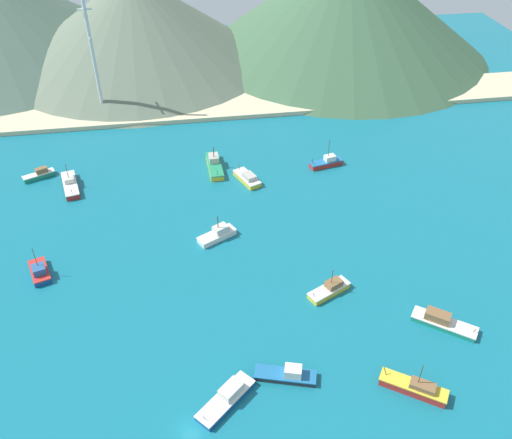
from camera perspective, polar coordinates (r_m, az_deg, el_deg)
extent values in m
cube|color=#146B7F|center=(100.18, -7.88, -6.34)|extent=(260.00, 280.00, 0.50)
cube|color=gold|center=(124.20, -0.94, 4.29)|extent=(5.72, 8.34, 1.03)
cube|color=white|center=(123.87, -0.95, 4.52)|extent=(5.84, 8.51, 0.20)
cube|color=#B2ADA3|center=(122.83, -0.71, 4.55)|extent=(3.25, 3.79, 1.01)
cylinder|color=#4C3823|center=(126.10, -1.77, 5.50)|extent=(0.35, 0.61, 1.40)
cube|color=red|center=(86.35, 16.15, -16.63)|extent=(9.34, 7.38, 1.22)
cube|color=gold|center=(85.80, 16.23, -16.35)|extent=(9.53, 7.53, 0.20)
cube|color=brown|center=(85.39, 17.11, -16.35)|extent=(4.04, 3.54, 0.87)
cylinder|color=#4C3823|center=(85.29, 13.42, -15.25)|extent=(0.64, 0.49, 1.64)
cylinder|color=#4C3823|center=(83.53, 16.91, -15.24)|extent=(0.13, 0.13, 3.89)
cube|color=#14478C|center=(107.28, -21.74, -5.17)|extent=(4.93, 7.29, 0.98)
cube|color=red|center=(106.91, -21.82, -4.93)|extent=(5.03, 7.44, 0.20)
cube|color=#28568C|center=(105.76, -21.84, -4.89)|extent=(2.86, 2.98, 1.37)
cylinder|color=#4C3823|center=(104.46, -22.22, -3.63)|extent=(0.10, 0.10, 4.04)
cube|color=#232328|center=(84.85, 3.08, -16.09)|extent=(9.46, 5.04, 0.75)
cube|color=#1E669E|center=(84.47, 3.09, -15.90)|extent=(9.65, 5.14, 0.20)
cube|color=silver|center=(83.75, 3.92, -15.62)|extent=(2.99, 2.56, 1.53)
cube|color=red|center=(128.67, -18.89, 3.38)|extent=(5.09, 10.65, 1.14)
cube|color=white|center=(128.32, -18.95, 3.62)|extent=(5.19, 10.86, 0.20)
cube|color=beige|center=(129.07, -19.07, 4.16)|extent=(2.92, 4.05, 1.12)
cylinder|color=#4C3823|center=(124.04, -18.78, 2.80)|extent=(0.26, 0.67, 1.54)
cylinder|color=#4C3823|center=(127.30, -19.24, 4.83)|extent=(0.12, 0.12, 3.35)
cube|color=#198466|center=(96.28, 19.14, -10.35)|extent=(9.92, 8.45, 0.78)
cube|color=white|center=(95.93, 19.20, -10.15)|extent=(10.12, 8.62, 0.20)
cube|color=brown|center=(95.38, 18.55, -9.59)|extent=(4.46, 4.09, 1.44)
cylinder|color=#4C3823|center=(95.67, 21.95, -10.78)|extent=(0.46, 0.39, 1.06)
cube|color=silver|center=(107.79, -4.13, -1.77)|extent=(8.06, 5.98, 1.01)
cube|color=white|center=(107.41, -4.14, -1.52)|extent=(8.22, 6.10, 0.20)
cube|color=beige|center=(107.32, -3.73, -1.00)|extent=(3.48, 3.12, 1.36)
cylinder|color=#4C3823|center=(105.83, -4.03, -0.26)|extent=(0.18, 0.18, 2.69)
cube|color=red|center=(130.70, 7.33, 5.83)|extent=(8.15, 4.01, 1.12)
cube|color=#1E669E|center=(130.36, 7.36, 6.08)|extent=(8.31, 4.09, 0.20)
cube|color=silver|center=(130.40, 7.77, 6.43)|extent=(2.85, 2.28, 1.27)
cylinder|color=#4C3823|center=(128.54, 5.98, 6.05)|extent=(0.66, 0.26, 1.51)
cylinder|color=#4C3823|center=(128.79, 7.67, 7.44)|extent=(0.12, 0.12, 4.25)
cube|color=#198466|center=(134.82, -21.82, 4.25)|extent=(7.07, 4.60, 0.99)
cube|color=white|center=(134.52, -21.88, 4.47)|extent=(7.21, 4.69, 0.20)
cube|color=brown|center=(134.29, -21.60, 4.83)|extent=(2.94, 2.35, 1.17)
cube|color=#14478C|center=(82.37, -3.20, -18.45)|extent=(9.24, 8.70, 0.84)
cube|color=white|center=(81.94, -3.21, -18.25)|extent=(9.43, 8.87, 0.20)
cube|color=beige|center=(81.81, -2.63, -17.41)|extent=(4.08, 3.97, 1.33)
cylinder|color=#4C3823|center=(79.87, -5.48, -20.02)|extent=(0.46, 0.43, 1.15)
cube|color=gold|center=(97.15, 7.66, -7.44)|extent=(8.20, 5.76, 0.96)
cube|color=white|center=(96.74, 7.69, -7.19)|extent=(8.36, 5.87, 0.20)
cube|color=brown|center=(96.80, 8.16, -6.68)|extent=(3.45, 2.98, 1.10)
cylinder|color=#4C3823|center=(94.56, 6.09, -7.85)|extent=(0.57, 0.36, 1.30)
cylinder|color=#4C3823|center=(95.08, 8.00, -5.93)|extent=(0.11, 0.11, 3.04)
cube|color=gold|center=(128.80, -4.36, 5.56)|extent=(3.36, 11.01, 1.24)
cube|color=#238C5B|center=(128.43, -4.37, 5.83)|extent=(3.43, 11.23, 0.20)
cube|color=#B2ADA3|center=(129.16, -4.47, 6.45)|extent=(2.34, 3.22, 1.42)
cylinder|color=#4C3823|center=(123.88, -4.10, 4.96)|extent=(0.15, 0.71, 1.67)
cylinder|color=#4C3823|center=(127.59, -4.47, 7.09)|extent=(0.20, 0.20, 2.63)
cube|color=beige|center=(157.20, -9.04, 11.44)|extent=(247.00, 17.00, 1.20)
cone|color=#60705B|center=(184.54, -12.61, 19.69)|extent=(87.53, 87.53, 29.18)
cone|color=#3D6042|center=(191.66, 9.34, 21.59)|extent=(97.22, 97.22, 34.72)
cylinder|color=silver|center=(150.86, -16.75, 16.26)|extent=(0.89, 0.89, 35.17)
cylinder|color=silver|center=(147.43, -17.57, 20.30)|extent=(3.52, 0.44, 0.44)
cylinder|color=silver|center=(149.48, -17.05, 17.75)|extent=(0.44, 2.81, 0.44)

